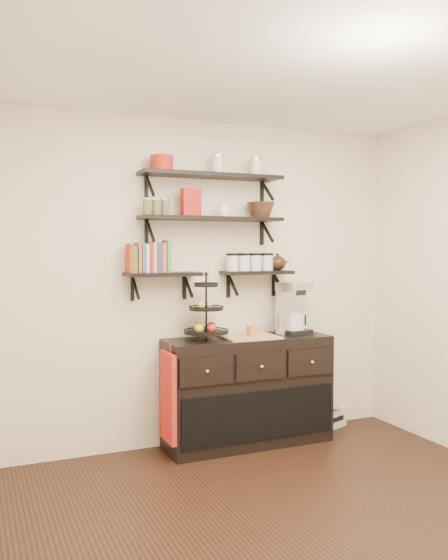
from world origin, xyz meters
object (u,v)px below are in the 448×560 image
fruit_stand (206,318)px  radio (329,417)px  sideboard (248,390)px  coffee_maker (292,309)px

fruit_stand → radio: size_ratio=1.42×
fruit_stand → radio: (1.25, 0.11, -0.98)m
sideboard → coffee_maker: (0.44, 0.03, 0.66)m
coffee_maker → radio: coffee_maker is taller
coffee_maker → sideboard: bearing=170.7°
sideboard → fruit_stand: 0.73m
sideboard → coffee_maker: size_ratio=3.11×
coffee_maker → fruit_stand: bearing=168.6°
sideboard → radio: bearing=7.6°
sideboard → fruit_stand: size_ratio=2.66×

